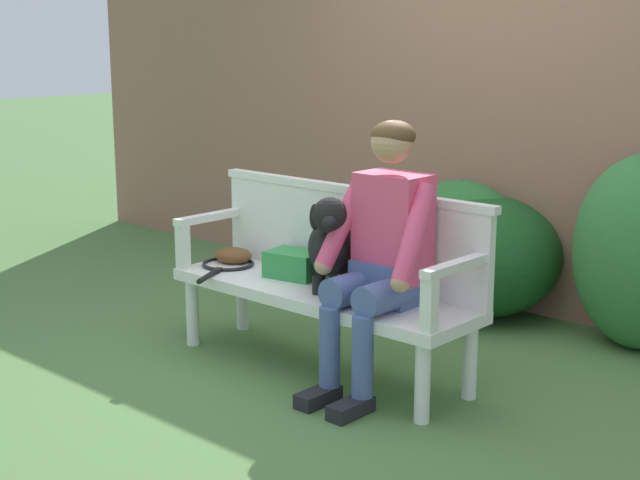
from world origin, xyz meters
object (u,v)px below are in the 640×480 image
(sports_bag, at_px, (294,264))
(tennis_racket, at_px, (227,265))
(baseball_glove, at_px, (233,256))
(garden_bench, at_px, (320,299))
(dog_on_bench, at_px, (331,242))
(person_seated, at_px, (382,248))

(sports_bag, bearing_deg, tennis_racket, -168.02)
(baseball_glove, relative_size, sports_bag, 0.79)
(tennis_racket, distance_m, baseball_glove, 0.09)
(garden_bench, relative_size, dog_on_bench, 3.48)
(person_seated, height_order, baseball_glove, person_seated)
(tennis_racket, bearing_deg, baseball_glove, 110.25)
(person_seated, bearing_deg, sports_bag, 172.83)
(tennis_racket, xyz_separation_m, baseball_glove, (-0.03, 0.08, 0.04))
(garden_bench, height_order, dog_on_bench, dog_on_bench)
(garden_bench, distance_m, tennis_racket, 0.68)
(dog_on_bench, height_order, tennis_racket, dog_on_bench)
(person_seated, bearing_deg, dog_on_bench, 177.95)
(garden_bench, xyz_separation_m, baseball_glove, (-0.71, 0.06, 0.10))
(garden_bench, height_order, tennis_racket, tennis_racket)
(garden_bench, relative_size, tennis_racket, 3.02)
(person_seated, xyz_separation_m, sports_bag, (-0.65, 0.08, -0.20))
(dog_on_bench, relative_size, sports_bag, 1.78)
(dog_on_bench, relative_size, tennis_racket, 0.87)
(garden_bench, xyz_separation_m, tennis_racket, (-0.68, -0.02, 0.07))
(dog_on_bench, xyz_separation_m, tennis_racket, (-0.75, -0.02, -0.24))
(garden_bench, height_order, sports_bag, sports_bag)
(garden_bench, bearing_deg, person_seated, -1.60)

